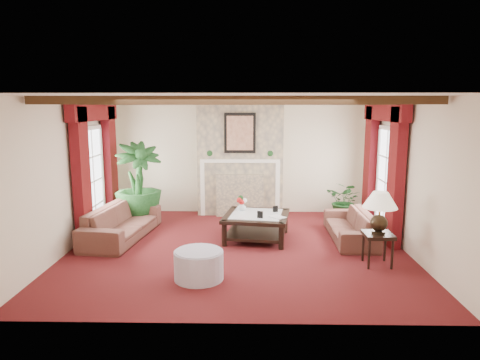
{
  "coord_description": "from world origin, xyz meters",
  "views": [
    {
      "loc": [
        0.2,
        -7.47,
        2.56
      ],
      "look_at": [
        0.04,
        0.4,
        1.19
      ],
      "focal_mm": 32.0,
      "sensor_mm": 36.0,
      "label": 1
    }
  ],
  "objects_px": {
    "coffee_table": "(256,227)",
    "ottoman": "(199,265)",
    "sofa_right": "(350,221)",
    "sofa_left": "(122,217)",
    "potted_palm": "(139,201)",
    "side_table": "(377,249)"
  },
  "relations": [
    {
      "from": "sofa_right",
      "to": "side_table",
      "type": "distance_m",
      "value": 1.37
    },
    {
      "from": "coffee_table",
      "to": "ottoman",
      "type": "bearing_deg",
      "value": -105.62
    },
    {
      "from": "sofa_left",
      "to": "sofa_right",
      "type": "xyz_separation_m",
      "value": [
        4.45,
        0.01,
        -0.06
      ]
    },
    {
      "from": "side_table",
      "to": "ottoman",
      "type": "bearing_deg",
      "value": -167.41
    },
    {
      "from": "sofa_left",
      "to": "potted_palm",
      "type": "xyz_separation_m",
      "value": [
        0.07,
        1.07,
        0.08
      ]
    },
    {
      "from": "sofa_right",
      "to": "ottoman",
      "type": "distance_m",
      "value": 3.37
    },
    {
      "from": "sofa_left",
      "to": "sofa_right",
      "type": "relative_size",
      "value": 1.19
    },
    {
      "from": "potted_palm",
      "to": "coffee_table",
      "type": "relative_size",
      "value": 1.7
    },
    {
      "from": "sofa_left",
      "to": "ottoman",
      "type": "relative_size",
      "value": 3.03
    },
    {
      "from": "sofa_right",
      "to": "side_table",
      "type": "xyz_separation_m",
      "value": [
        0.12,
        -1.36,
        -0.1
      ]
    },
    {
      "from": "potted_palm",
      "to": "ottoman",
      "type": "distance_m",
      "value": 3.49
    },
    {
      "from": "sofa_left",
      "to": "potted_palm",
      "type": "distance_m",
      "value": 1.07
    },
    {
      "from": "sofa_left",
      "to": "coffee_table",
      "type": "height_order",
      "value": "sofa_left"
    },
    {
      "from": "coffee_table",
      "to": "side_table",
      "type": "height_order",
      "value": "side_table"
    },
    {
      "from": "sofa_right",
      "to": "potted_palm",
      "type": "xyz_separation_m",
      "value": [
        -4.38,
        1.06,
        0.13
      ]
    },
    {
      "from": "potted_palm",
      "to": "ottoman",
      "type": "height_order",
      "value": "potted_palm"
    },
    {
      "from": "coffee_table",
      "to": "potted_palm",
      "type": "bearing_deg",
      "value": 165.89
    },
    {
      "from": "sofa_right",
      "to": "coffee_table",
      "type": "distance_m",
      "value": 1.83
    },
    {
      "from": "sofa_left",
      "to": "sofa_right",
      "type": "height_order",
      "value": "sofa_left"
    },
    {
      "from": "sofa_right",
      "to": "potted_palm",
      "type": "relative_size",
      "value": 0.92
    },
    {
      "from": "coffee_table",
      "to": "side_table",
      "type": "bearing_deg",
      "value": -25.72
    },
    {
      "from": "coffee_table",
      "to": "ottoman",
      "type": "distance_m",
      "value": 2.16
    }
  ]
}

